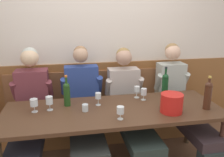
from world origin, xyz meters
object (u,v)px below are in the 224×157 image
object	(u,v)px
dining_table	(114,115)
person_center_right_seat	(30,109)
ice_bucket	(172,103)
wall_bench	(104,119)
wine_bottle_green_tall	(165,84)
wine_glass_mid_left	(34,103)
person_left_seat	(84,109)
wine_bottle_clear_water	(67,93)
person_right_seat	(180,98)
wine_glass_mid_right	(137,90)
wine_glass_center_rear	(49,101)
wine_glass_center_front	(98,96)
person_center_left_seat	(130,104)
wine_glass_near_bucket	(120,111)
wine_bottle_amber_mid	(208,94)
wine_glass_right_end	(144,92)
water_tumbler_center	(85,108)

from	to	relation	value
dining_table	person_center_right_seat	world-z (taller)	person_center_right_seat
ice_bucket	person_center_right_seat	bearing A→B (deg)	159.84
wall_bench	wine_bottle_green_tall	size ratio (longest dim) A/B	7.11
wine_bottle_green_tall	wine_glass_mid_left	bearing A→B (deg)	-172.77
person_left_seat	wine_bottle_clear_water	distance (m)	0.35
person_right_seat	wine_bottle_green_tall	world-z (taller)	person_right_seat
ice_bucket	wine_glass_mid_right	bearing A→B (deg)	116.17
dining_table	wine_glass_center_rear	xyz separation A→B (m)	(-0.67, 0.10, 0.18)
wine_glass_center_front	wine_glass_center_rear	distance (m)	0.52
person_center_left_seat	wine_glass_near_bucket	xyz separation A→B (m)	(-0.25, -0.60, 0.19)
wine_bottle_amber_mid	wine_glass_right_end	world-z (taller)	wine_bottle_amber_mid
person_center_right_seat	person_center_left_seat	distance (m)	1.19
wine_glass_right_end	water_tumbler_center	distance (m)	0.73
person_center_right_seat	wine_glass_center_rear	world-z (taller)	person_center_right_seat
dining_table	wine_glass_near_bucket	world-z (taller)	wine_glass_near_bucket
wine_glass_center_rear	wine_glass_center_front	bearing A→B (deg)	4.58
wine_glass_center_front	wine_glass_mid_left	distance (m)	0.68
wine_glass_center_rear	wine_glass_mid_right	distance (m)	1.03
wine_bottle_green_tall	wine_glass_mid_right	world-z (taller)	wine_bottle_green_tall
wine_glass_center_rear	wine_glass_mid_right	world-z (taller)	wine_glass_center_rear
person_left_seat	wine_glass_right_end	size ratio (longest dim) A/B	9.43
person_center_left_seat	wine_glass_right_end	world-z (taller)	person_center_left_seat
person_center_left_seat	wine_bottle_clear_water	world-z (taller)	person_center_left_seat
person_center_right_seat	wine_glass_mid_left	size ratio (longest dim) A/B	9.30
wall_bench	water_tumbler_center	world-z (taller)	wall_bench
wine_glass_near_bucket	wine_glass_mid_left	size ratio (longest dim) A/B	0.92
wine_glass_mid_right	wine_bottle_clear_water	bearing A→B (deg)	-173.17
wall_bench	wine_glass_center_rear	bearing A→B (deg)	-137.66
person_center_left_seat	wine_glass_mid_left	xyz separation A→B (m)	(-1.09, -0.27, 0.20)
person_center_left_seat	wine_glass_center_rear	world-z (taller)	person_center_left_seat
person_left_seat	person_right_seat	distance (m)	1.25
wall_bench	wine_bottle_clear_water	world-z (taller)	wine_bottle_clear_water
wine_glass_center_front	water_tumbler_center	bearing A→B (deg)	-138.14
person_center_left_seat	wine_bottle_green_tall	distance (m)	0.50
wine_bottle_clear_water	water_tumbler_center	bearing A→B (deg)	-46.04
wine_glass_center_front	wine_glass_mid_right	world-z (taller)	wine_glass_center_front
person_right_seat	wine_glass_center_front	world-z (taller)	person_right_seat
wine_glass_near_bucket	wine_glass_mid_left	distance (m)	0.90
person_center_left_seat	water_tumbler_center	bearing A→B (deg)	-148.94
wine_glass_center_front	wine_glass_near_bucket	xyz separation A→B (m)	(0.17, -0.39, -0.02)
wine_glass_right_end	wine_bottle_amber_mid	bearing A→B (deg)	-32.77
person_center_left_seat	ice_bucket	bearing A→B (deg)	-60.11
wine_glass_center_front	wine_glass_center_rear	world-z (taller)	wine_glass_center_rear
person_right_seat	ice_bucket	xyz separation A→B (m)	(-0.38, -0.55, 0.18)
wine_bottle_green_tall	wine_glass_mid_left	size ratio (longest dim) A/B	2.62
wine_glass_mid_left	wine_bottle_amber_mid	bearing A→B (deg)	-8.05
ice_bucket	wine_glass_mid_right	world-z (taller)	ice_bucket
wine_glass_center_rear	wine_glass_right_end	bearing A→B (deg)	5.46
dining_table	wine_glass_center_front	xyz separation A→B (m)	(-0.15, 0.14, 0.18)
wine_bottle_amber_mid	water_tumbler_center	distance (m)	1.30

